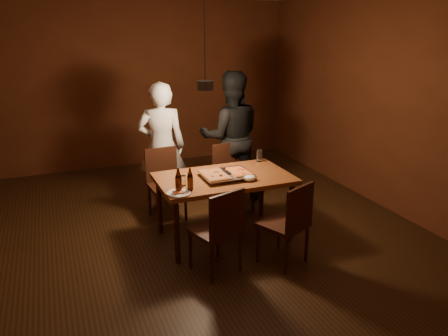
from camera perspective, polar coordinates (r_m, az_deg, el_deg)
name	(u,v)px	position (r m, az deg, el deg)	size (l,w,h in m)	color
room_shell	(206,117)	(4.90, -2.41, 6.67)	(6.00, 6.00, 6.00)	#38200F
dining_table	(224,183)	(4.95, 0.00, -1.91)	(1.50, 0.90, 0.75)	brown
chair_far_left	(164,177)	(5.61, -7.81, -1.13)	(0.45, 0.45, 0.49)	#38190F
chair_far_right	(231,171)	(5.78, 0.88, -0.38)	(0.49, 0.49, 0.49)	#38190F
chair_near_left	(220,224)	(4.27, -0.48, -7.34)	(0.53, 0.53, 0.49)	#38190F
chair_near_right	(290,217)	(4.46, 8.67, -6.37)	(0.55, 0.55, 0.49)	#38190F
pizza_tray	(226,175)	(4.88, 0.30, -0.97)	(0.55, 0.45, 0.05)	silver
pizza_meat	(215,174)	(4.81, -1.24, -0.85)	(0.26, 0.41, 0.02)	maroon
pizza_cheese	(238,171)	(4.91, 1.89, -0.45)	(0.21, 0.34, 0.02)	gold
spatula	(226,172)	(4.88, 0.27, -0.51)	(0.09, 0.24, 0.04)	silver
beer_bottle_a	(178,181)	(4.44, -5.98, -1.64)	(0.07, 0.07, 0.26)	black
beer_bottle_b	(190,179)	(4.50, -4.45, -1.46)	(0.06, 0.06, 0.23)	black
water_glass_left	(183,181)	(4.65, -5.40, -1.64)	(0.07, 0.07, 0.11)	silver
water_glass_right	(259,156)	(5.46, 4.65, 1.63)	(0.07, 0.07, 0.15)	silver
plate_slice	(179,193)	(4.43, -5.93, -3.30)	(0.24, 0.24, 0.03)	white
napkin	(249,178)	(4.78, 3.31, -1.33)	(0.15, 0.11, 0.06)	white
diner_white	(162,147)	(5.81, -8.13, 2.79)	(0.62, 0.41, 1.70)	white
diner_dark	(231,137)	(6.06, 0.92, 4.09)	(0.88, 0.68, 1.80)	black
pendant_lamp	(205,84)	(4.84, -2.47, 10.86)	(0.18, 0.18, 1.10)	black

